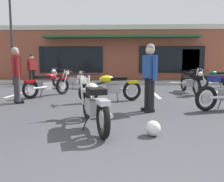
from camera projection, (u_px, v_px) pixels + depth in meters
ground_plane at (120, 111)px, 5.91m from camera, size 80.00×80.00×0.00m
sidewalk_kerb at (121, 82)px, 13.97m from camera, size 22.00×1.80×0.14m
brick_storefront_building at (121, 55)px, 17.94m from camera, size 16.37×6.40×3.66m
painted_stall_lines at (121, 90)px, 10.40m from camera, size 8.23×4.80×0.01m
motorcycle_foreground_classic at (93, 103)px, 4.39m from camera, size 1.00×2.04×0.98m
motorcycle_red_sportbike at (48, 84)px, 8.53m from camera, size 1.40×1.84×0.98m
motorcycle_silver_naked at (71, 79)px, 11.29m from camera, size 2.08×0.81×0.98m
motorcycle_blue_standard at (191, 80)px, 9.39m from camera, size 0.66×2.11×0.98m
motorcycle_green_cafe_racer at (215, 78)px, 11.47m from camera, size 2.04×0.99×0.98m
motorcycle_orange_scrambler at (110, 87)px, 7.33m from camera, size 2.01×1.08×0.98m
person_in_black_shirt at (16, 72)px, 6.98m from camera, size 0.43×0.55×1.68m
person_by_back_row at (32, 68)px, 12.61m from camera, size 0.44×0.54×1.68m
person_near_building at (150, 74)px, 5.77m from camera, size 0.38×0.59×1.68m
helmet_on_pavement at (153, 128)px, 3.88m from camera, size 0.26×0.26×0.26m
parking_lot_lamp_post at (10, 22)px, 12.60m from camera, size 0.24×0.76×5.34m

